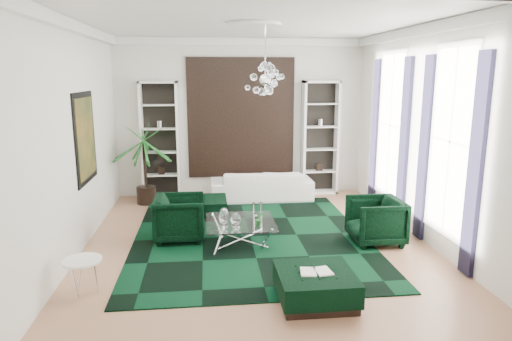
{
  "coord_description": "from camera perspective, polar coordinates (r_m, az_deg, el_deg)",
  "views": [
    {
      "loc": [
        -0.86,
        -7.66,
        2.95
      ],
      "look_at": [
        0.04,
        0.5,
        1.21
      ],
      "focal_mm": 32.0,
      "sensor_mm": 36.0,
      "label": 1
    }
  ],
  "objects": [
    {
      "name": "floor",
      "position": [
        8.26,
        0.09,
        -9.04
      ],
      "size": [
        6.0,
        7.0,
        0.02
      ],
      "primitive_type": "cube",
      "color": "tan",
      "rests_on": "ground"
    },
    {
      "name": "ceiling",
      "position": [
        7.76,
        0.1,
        18.33
      ],
      "size": [
        6.0,
        7.0,
        0.02
      ],
      "primitive_type": "cube",
      "color": "white",
      "rests_on": "ground"
    },
    {
      "name": "wall_back",
      "position": [
        11.26,
        -1.91,
        6.6
      ],
      "size": [
        6.0,
        0.02,
        3.8
      ],
      "primitive_type": "cube",
      "color": "silver",
      "rests_on": "ground"
    },
    {
      "name": "wall_front",
      "position": [
        4.37,
        5.24,
        -1.97
      ],
      "size": [
        6.0,
        0.02,
        3.8
      ],
      "primitive_type": "cube",
      "color": "silver",
      "rests_on": "ground"
    },
    {
      "name": "wall_left",
      "position": [
        8.03,
        -21.82,
        3.59
      ],
      "size": [
        0.02,
        7.0,
        3.8
      ],
      "primitive_type": "cube",
      "color": "silver",
      "rests_on": "ground"
    },
    {
      "name": "wall_right",
      "position": [
        8.65,
        20.39,
        4.24
      ],
      "size": [
        0.02,
        7.0,
        3.8
      ],
      "primitive_type": "cube",
      "color": "silver",
      "rests_on": "ground"
    },
    {
      "name": "crown_molding",
      "position": [
        7.75,
        0.1,
        17.52
      ],
      "size": [
        6.0,
        7.0,
        0.18
      ],
      "primitive_type": null,
      "color": "white",
      "rests_on": "ceiling"
    },
    {
      "name": "ceiling_medallion",
      "position": [
        8.05,
        -0.15,
        17.81
      ],
      "size": [
        0.9,
        0.9,
        0.05
      ],
      "primitive_type": "cylinder",
      "color": "white",
      "rests_on": "ceiling"
    },
    {
      "name": "tapestry",
      "position": [
        11.21,
        -1.89,
        6.57
      ],
      "size": [
        2.5,
        0.06,
        2.8
      ],
      "primitive_type": "cube",
      "color": "black",
      "rests_on": "wall_back"
    },
    {
      "name": "shelving_left",
      "position": [
        11.14,
        -11.88,
        3.7
      ],
      "size": [
        0.9,
        0.38,
        2.8
      ],
      "primitive_type": null,
      "color": "white",
      "rests_on": "floor"
    },
    {
      "name": "shelving_right",
      "position": [
        11.43,
        8.0,
        4.05
      ],
      "size": [
        0.9,
        0.38,
        2.8
      ],
      "primitive_type": null,
      "color": "white",
      "rests_on": "floor"
    },
    {
      "name": "painting",
      "position": [
        8.6,
        -20.5,
        3.86
      ],
      "size": [
        0.04,
        1.3,
        1.6
      ],
      "primitive_type": "cube",
      "color": "black",
      "rests_on": "wall_left"
    },
    {
      "name": "window_near",
      "position": [
        7.85,
        23.16,
        3.32
      ],
      "size": [
        0.03,
        1.1,
        2.9
      ],
      "primitive_type": "cube",
      "color": "white",
      "rests_on": "wall_right"
    },
    {
      "name": "curtain_near_a",
      "position": [
        7.21,
        25.76,
        0.39
      ],
      "size": [
        0.07,
        0.3,
        3.25
      ],
      "primitive_type": "cube",
      "color": "black",
      "rests_on": "floor"
    },
    {
      "name": "curtain_near_b",
      "position": [
        8.55,
        20.29,
        2.47
      ],
      "size": [
        0.07,
        0.3,
        3.25
      ],
      "primitive_type": "cube",
      "color": "black",
      "rests_on": "floor"
    },
    {
      "name": "window_far",
      "position": [
        9.99,
        16.47,
        5.44
      ],
      "size": [
        0.03,
        1.1,
        2.9
      ],
      "primitive_type": "cube",
      "color": "white",
      "rests_on": "wall_right"
    },
    {
      "name": "curtain_far_a",
      "position": [
        9.3,
        18.01,
        3.34
      ],
      "size": [
        0.07,
        0.3,
        3.25
      ],
      "primitive_type": "cube",
      "color": "black",
      "rests_on": "floor"
    },
    {
      "name": "curtain_far_b",
      "position": [
        10.73,
        14.62,
        4.61
      ],
      "size": [
        0.07,
        0.3,
        3.25
      ],
      "primitive_type": "cube",
      "color": "black",
      "rests_on": "floor"
    },
    {
      "name": "rug",
      "position": [
        8.5,
        -0.73,
        -8.28
      ],
      "size": [
        4.2,
        5.0,
        0.02
      ],
      "primitive_type": "cube",
      "color": "black",
      "rests_on": "floor"
    },
    {
      "name": "sofa",
      "position": [
        10.91,
        0.67,
        -1.84
      ],
      "size": [
        2.39,
        0.94,
        0.7
      ],
      "primitive_type": "imported",
      "rotation": [
        0.0,
        0.0,
        3.14
      ],
      "color": "white",
      "rests_on": "floor"
    },
    {
      "name": "armchair_left",
      "position": [
        8.39,
        -9.49,
        -5.85
      ],
      "size": [
        0.89,
        0.87,
        0.81
      ],
      "primitive_type": "imported",
      "rotation": [
        0.0,
        0.0,
        1.57
      ],
      "color": "black",
      "rests_on": "floor"
    },
    {
      "name": "armchair_right",
      "position": [
        8.39,
        14.71,
        -6.08
      ],
      "size": [
        0.89,
        0.87,
        0.81
      ],
      "primitive_type": "imported",
      "rotation": [
        0.0,
        0.0,
        -1.57
      ],
      "color": "black",
      "rests_on": "floor"
    },
    {
      "name": "coffee_table",
      "position": [
        8.13,
        -1.93,
        -7.78
      ],
      "size": [
        1.2,
        1.2,
        0.41
      ],
      "primitive_type": null,
      "color": "white",
      "rests_on": "floor"
    },
    {
      "name": "ottoman_side",
      "position": [
        9.65,
        -6.39,
        -4.68
      ],
      "size": [
        0.9,
        0.9,
        0.4
      ],
      "primitive_type": "cube",
      "color": "black",
      "rests_on": "floor"
    },
    {
      "name": "ottoman_front",
      "position": [
        6.27,
        7.43,
        -14.17
      ],
      "size": [
        1.0,
        1.0,
        0.4
      ],
      "primitive_type": "cube",
      "color": "black",
      "rests_on": "floor"
    },
    {
      "name": "book",
      "position": [
        6.17,
        7.48,
        -12.37
      ],
      "size": [
        0.42,
        0.28,
        0.03
      ],
      "primitive_type": "cube",
      "color": "white",
      "rests_on": "ottoman_front"
    },
    {
      "name": "side_table",
      "position": [
        6.75,
        -20.74,
        -12.43
      ],
      "size": [
        0.52,
        0.52,
        0.5
      ],
      "primitive_type": "cylinder",
      "color": "white",
      "rests_on": "floor"
    },
    {
      "name": "palm",
      "position": [
        10.69,
        -13.8,
        2.19
      ],
      "size": [
        1.5,
        1.5,
        2.4
      ],
      "primitive_type": null,
      "color": "#1D6723",
      "rests_on": "floor"
    },
    {
      "name": "chandelier",
      "position": [
        7.89,
        1.14,
        11.24
      ],
      "size": [
        0.8,
        0.8,
        0.72
      ],
      "primitive_type": null,
      "color": "white",
      "rests_on": "ceiling"
    },
    {
      "name": "table_plant",
      "position": [
        7.81,
        0.4,
        -6.06
      ],
      "size": [
        0.13,
        0.11,
        0.24
      ],
      "primitive_type": "imported",
      "color": "#1D6723",
      "rests_on": "coffee_table"
    }
  ]
}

